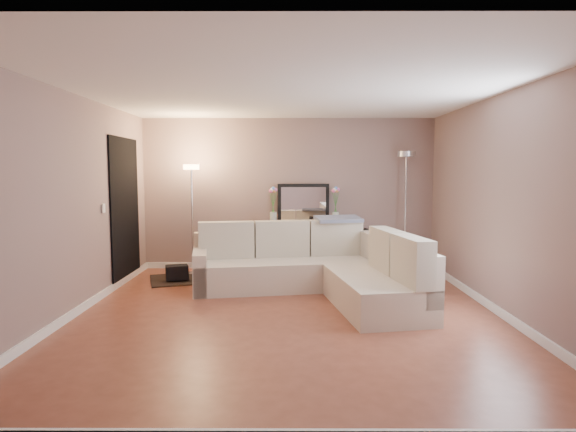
{
  "coord_description": "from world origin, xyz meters",
  "views": [
    {
      "loc": [
        0.02,
        -5.57,
        1.69
      ],
      "look_at": [
        0.0,
        0.8,
        1.1
      ],
      "focal_mm": 30.0,
      "sensor_mm": 36.0,
      "label": 1
    }
  ],
  "objects_px": {
    "console_table": "(300,246)",
    "floor_lamp_unlit": "(406,187)",
    "floor_lamp_lit": "(192,197)",
    "sectional_sofa": "(317,268)"
  },
  "relations": [
    {
      "from": "console_table",
      "to": "floor_lamp_unlit",
      "type": "height_order",
      "value": "floor_lamp_unlit"
    },
    {
      "from": "floor_lamp_lit",
      "to": "floor_lamp_unlit",
      "type": "height_order",
      "value": "floor_lamp_unlit"
    },
    {
      "from": "sectional_sofa",
      "to": "floor_lamp_unlit",
      "type": "height_order",
      "value": "floor_lamp_unlit"
    },
    {
      "from": "floor_lamp_lit",
      "to": "floor_lamp_unlit",
      "type": "distance_m",
      "value": 3.54
    },
    {
      "from": "console_table",
      "to": "floor_lamp_lit",
      "type": "height_order",
      "value": "floor_lamp_lit"
    },
    {
      "from": "floor_lamp_lit",
      "to": "floor_lamp_unlit",
      "type": "relative_size",
      "value": 0.89
    },
    {
      "from": "console_table",
      "to": "floor_lamp_unlit",
      "type": "bearing_deg",
      "value": -0.44
    },
    {
      "from": "sectional_sofa",
      "to": "floor_lamp_lit",
      "type": "bearing_deg",
      "value": 148.59
    },
    {
      "from": "sectional_sofa",
      "to": "console_table",
      "type": "bearing_deg",
      "value": 98.46
    },
    {
      "from": "sectional_sofa",
      "to": "floor_lamp_lit",
      "type": "relative_size",
      "value": 1.72
    }
  ]
}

